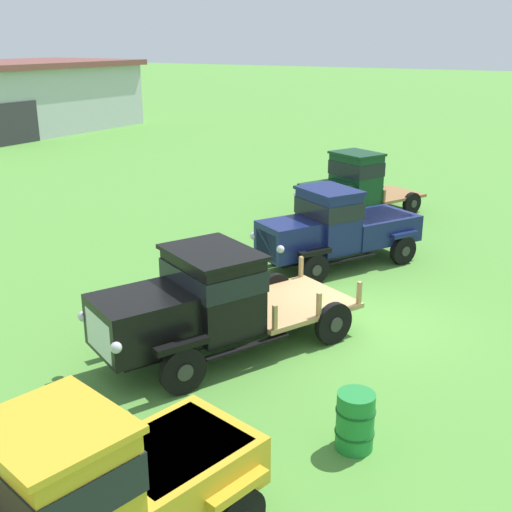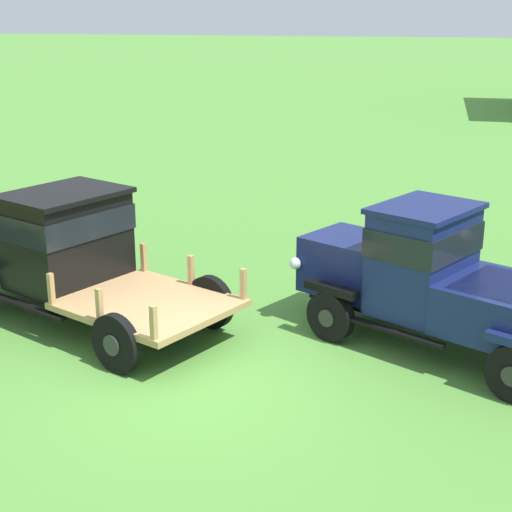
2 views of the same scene
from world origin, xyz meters
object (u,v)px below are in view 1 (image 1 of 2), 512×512
object	(u,v)px
vintage_truck_midrow_center	(337,227)
vintage_truck_far_side	(352,185)
farm_shed	(1,98)
vintage_truck_second_in_line	(202,301)
vintage_truck_foreground_near	(73,510)
oil_drum_beside_row	(355,421)

from	to	relation	value
vintage_truck_midrow_center	vintage_truck_far_side	distance (m)	5.03
farm_shed	vintage_truck_second_in_line	size ratio (longest dim) A/B	3.16
vintage_truck_second_in_line	vintage_truck_midrow_center	world-z (taller)	vintage_truck_midrow_center
vintage_truck_foreground_near	oil_drum_beside_row	distance (m)	4.43
farm_shed	vintage_truck_midrow_center	bearing A→B (deg)	-113.64
vintage_truck_foreground_near	oil_drum_beside_row	xyz separation A→B (m)	(4.07, -1.60, -0.67)
vintage_truck_midrow_center	vintage_truck_far_side	bearing A→B (deg)	17.81
vintage_truck_second_in_line	oil_drum_beside_row	world-z (taller)	vintage_truck_second_in_line
farm_shed	vintage_truck_midrow_center	xyz separation A→B (m)	(-12.68, -28.95, -1.18)
vintage_truck_far_side	oil_drum_beside_row	xyz separation A→B (m)	(-12.28, -5.14, -0.68)
vintage_truck_far_side	oil_drum_beside_row	world-z (taller)	vintage_truck_far_side
vintage_truck_second_in_line	vintage_truck_far_side	world-z (taller)	vintage_truck_far_side
vintage_truck_foreground_near	vintage_truck_second_in_line	bearing A→B (deg)	21.27
farm_shed	vintage_truck_foreground_near	size ratio (longest dim) A/B	3.74
vintage_truck_foreground_near	vintage_truck_midrow_center	world-z (taller)	vintage_truck_foreground_near
oil_drum_beside_row	vintage_truck_midrow_center	bearing A→B (deg)	25.68
oil_drum_beside_row	vintage_truck_far_side	bearing A→B (deg)	22.72
vintage_truck_foreground_near	vintage_truck_second_in_line	distance (m)	5.75
oil_drum_beside_row	vintage_truck_second_in_line	bearing A→B (deg)	70.77
vintage_truck_midrow_center	oil_drum_beside_row	size ratio (longest dim) A/B	5.22
vintage_truck_second_in_line	vintage_truck_midrow_center	bearing A→B (deg)	-0.80
vintage_truck_foreground_near	oil_drum_beside_row	world-z (taller)	vintage_truck_foreground_near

